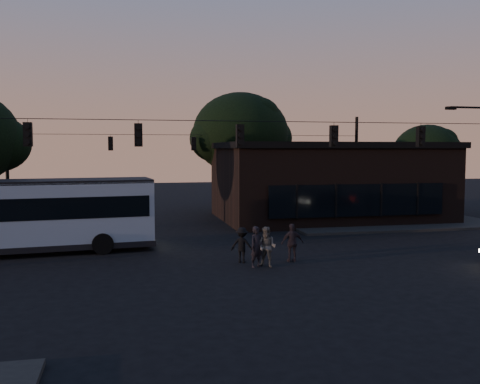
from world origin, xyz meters
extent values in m
plane|color=black|center=(0.00, 0.00, 0.00)|extent=(120.00, 120.00, 0.00)
cube|color=black|center=(12.00, 14.00, 0.07)|extent=(14.00, 10.00, 0.15)
cube|color=black|center=(9.00, 16.00, 2.50)|extent=(15.00, 10.00, 5.00)
cube|color=black|center=(9.00, 16.00, 5.20)|extent=(15.40, 10.40, 0.40)
cube|color=black|center=(9.00, 10.88, 1.80)|extent=(11.50, 0.18, 2.00)
cylinder|color=black|center=(4.00, 22.00, 2.00)|extent=(0.44, 0.44, 4.00)
ellipsoid|color=black|center=(4.00, 22.00, 6.20)|extent=(7.60, 7.60, 6.46)
cylinder|color=black|center=(18.00, 18.00, 1.50)|extent=(0.44, 0.44, 3.00)
ellipsoid|color=black|center=(18.00, 18.00, 4.65)|extent=(5.20, 5.20, 4.42)
cylinder|color=black|center=(0.00, 4.00, 6.20)|extent=(26.00, 0.03, 0.03)
cube|color=black|center=(-9.00, 4.00, 5.55)|extent=(0.34, 0.30, 1.00)
cube|color=black|center=(-4.50, 4.00, 5.55)|extent=(0.34, 0.30, 1.00)
cube|color=black|center=(0.00, 4.00, 5.55)|extent=(0.34, 0.30, 1.00)
cube|color=black|center=(4.50, 4.00, 5.55)|extent=(0.34, 0.30, 1.00)
cube|color=black|center=(9.00, 4.00, 5.55)|extent=(0.34, 0.30, 1.00)
cylinder|color=black|center=(-13.00, 20.00, 3.75)|extent=(0.24, 0.24, 7.50)
cylinder|color=black|center=(13.00, 20.00, 3.75)|extent=(0.24, 0.24, 7.50)
cylinder|color=black|center=(0.00, 20.00, 6.00)|extent=(26.00, 0.03, 0.03)
cube|color=black|center=(-6.00, 20.00, 5.35)|extent=(0.34, 0.30, 1.00)
cube|color=black|center=(0.00, 20.00, 5.35)|extent=(0.34, 0.30, 1.00)
cube|color=black|center=(6.00, 20.00, 5.35)|extent=(0.34, 0.30, 1.00)
cube|color=#8495A8|center=(-9.97, 7.02, 1.95)|extent=(12.49, 4.03, 2.90)
cube|color=black|center=(-9.97, 7.02, 2.23)|extent=(12.01, 4.02, 1.00)
cube|color=black|center=(-9.97, 7.02, 3.40)|extent=(12.49, 4.03, 0.17)
cube|color=black|center=(-9.97, 7.02, 0.39)|extent=(12.60, 4.10, 0.28)
cylinder|color=black|center=(-6.16, 6.01, 0.50)|extent=(1.03, 0.38, 1.00)
cylinder|color=black|center=(-6.45, 8.78, 0.50)|extent=(1.03, 0.38, 1.00)
imported|color=black|center=(0.24, 1.82, 0.86)|extent=(0.75, 0.65, 1.73)
imported|color=#52514B|center=(0.66, 1.76, 0.85)|extent=(1.05, 1.02, 1.70)
imported|color=black|center=(2.03, 2.54, 0.84)|extent=(0.99, 0.42, 1.69)
imported|color=black|center=(-0.16, 2.86, 0.77)|extent=(1.15, 0.94, 1.54)
camera|label=1|loc=(-5.20, -19.59, 4.93)|focal=40.00mm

